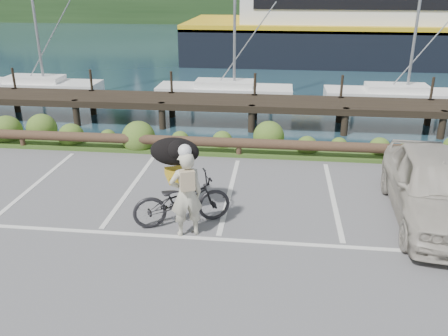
# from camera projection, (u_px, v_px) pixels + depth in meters

# --- Properties ---
(ground) EXTENTS (72.00, 72.00, 0.00)m
(ground) POSITION_uv_depth(u_px,v_px,m) (220.00, 230.00, 10.33)
(ground) COLOR #58585A
(harbor_backdrop) EXTENTS (170.00, 160.00, 30.00)m
(harbor_backdrop) POSITION_uv_depth(u_px,v_px,m) (278.00, 10.00, 82.61)
(harbor_backdrop) COLOR #19323E
(harbor_backdrop) RESTS_ON ground
(vegetation_strip) EXTENTS (34.00, 1.60, 0.10)m
(vegetation_strip) POSITION_uv_depth(u_px,v_px,m) (241.00, 148.00, 15.20)
(vegetation_strip) COLOR #3D5B21
(vegetation_strip) RESTS_ON ground
(log_rail) EXTENTS (32.00, 0.30, 0.60)m
(log_rail) POSITION_uv_depth(u_px,v_px,m) (239.00, 157.00, 14.57)
(log_rail) COLOR #443021
(log_rail) RESTS_ON ground
(bicycle) EXTENTS (2.30, 1.54, 1.14)m
(bicycle) POSITION_uv_depth(u_px,v_px,m) (182.00, 200.00, 10.41)
(bicycle) COLOR black
(bicycle) RESTS_ON ground
(cyclist) EXTENTS (0.81, 0.68, 1.88)m
(cyclist) POSITION_uv_depth(u_px,v_px,m) (186.00, 194.00, 9.82)
(cyclist) COLOR beige
(cyclist) RESTS_ON ground
(dog) EXTENTS (0.94, 1.25, 0.65)m
(dog) POSITION_uv_depth(u_px,v_px,m) (175.00, 151.00, 10.70)
(dog) COLOR black
(dog) RESTS_ON bicycle
(parked_car) EXTENTS (2.14, 4.79, 1.60)m
(parked_car) POSITION_uv_depth(u_px,v_px,m) (436.00, 187.00, 10.54)
(parked_car) COLOR #B9B1A2
(parked_car) RESTS_ON ground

